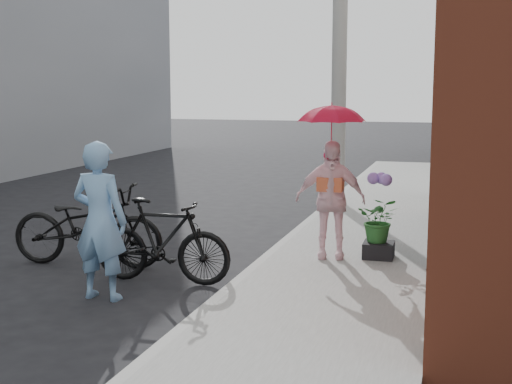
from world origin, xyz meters
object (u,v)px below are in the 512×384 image
at_px(planter, 379,250).
at_px(bike_left, 87,225).
at_px(utility_pole, 340,25).
at_px(bike_right, 162,241).
at_px(kimono_woman, 330,199).
at_px(officer, 100,221).

bearing_deg(planter, bike_left, -164.15).
relative_size(utility_pole, bike_left, 3.35).
distance_m(bike_right, kimono_woman, 2.29).
distance_m(bike_left, kimono_woman, 3.23).
xyz_separation_m(utility_pole, kimono_woman, (0.67, -4.35, -2.60)).
distance_m(kimono_woman, planter, 0.93).
bearing_deg(utility_pole, bike_left, -114.67).
bearing_deg(bike_right, utility_pole, -13.34).
xyz_separation_m(bike_left, planter, (3.71, 1.05, -0.32)).
xyz_separation_m(kimono_woman, planter, (0.63, 0.16, -0.67)).
bearing_deg(planter, bike_right, -147.71).
bearing_deg(bike_left, utility_pole, -29.84).
relative_size(bike_left, kimono_woman, 1.34).
bearing_deg(planter, kimono_woman, -165.88).
distance_m(utility_pole, kimono_woman, 5.11).
relative_size(kimono_woman, planter, 3.92).
xyz_separation_m(officer, kimono_woman, (2.19, 2.17, 0.01)).
distance_m(utility_pole, bike_left, 6.48).
relative_size(bike_left, bike_right, 1.21).
bearing_deg(planter, utility_pole, 107.23).
distance_m(bike_left, planter, 3.87).
height_order(bike_left, planter, bike_left).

